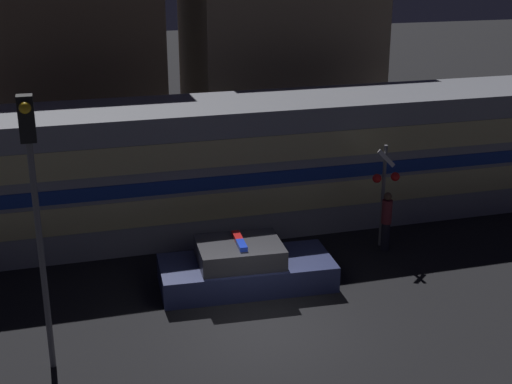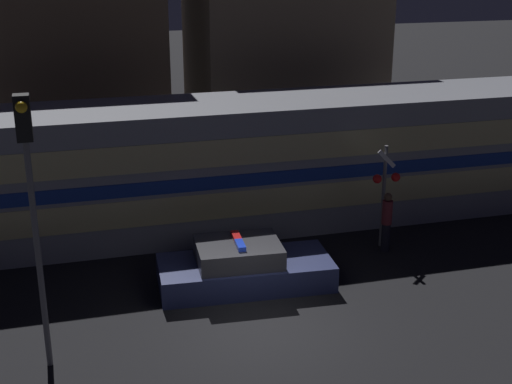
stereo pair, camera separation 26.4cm
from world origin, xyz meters
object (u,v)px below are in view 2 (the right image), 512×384
Objects in this scene: pedestrian at (387,221)px; traffic_light_corner at (30,185)px; police_car at (244,268)px; train at (265,162)px; crossing_signal_near at (385,186)px.

traffic_light_corner is (-9.50, -3.61, 3.16)m from pedestrian.
train is at bearing 70.64° from police_car.
pedestrian is at bearing -49.32° from train.
train reaches higher than crossing_signal_near.
pedestrian is (4.56, 1.05, 0.42)m from police_car.
train is 9.81m from traffic_light_corner.
traffic_light_corner is (-9.53, -3.91, 2.19)m from crossing_signal_near.
train is 7.47× the size of crossing_signal_near.
train is 4.85m from police_car.
traffic_light_corner is at bearing -134.77° from train.
police_car is at bearing -113.00° from train.
traffic_light_corner is at bearing -159.22° from pedestrian.
train is 4.02m from crossing_signal_near.
pedestrian is 0.58× the size of crossing_signal_near.
train reaches higher than pedestrian.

